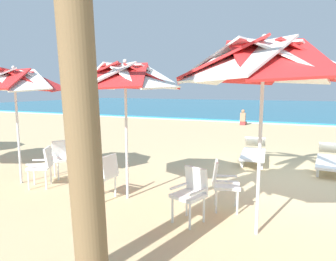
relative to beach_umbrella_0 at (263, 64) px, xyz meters
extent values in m
plane|color=#D3B784|center=(0.48, 3.01, -2.43)|extent=(80.00, 80.00, 0.00)
cube|color=teal|center=(0.48, 33.20, -2.38)|extent=(80.00, 36.00, 0.10)
cube|color=white|center=(0.48, 14.90, -2.43)|extent=(80.00, 0.70, 0.01)
cylinder|color=silver|center=(0.00, 0.00, -1.30)|extent=(0.05, 0.05, 2.27)
cube|color=red|center=(0.56, 0.23, 0.03)|extent=(1.39, 1.34, 0.59)
cube|color=white|center=(0.23, 0.56, 0.03)|extent=(1.32, 1.43, 0.59)
cube|color=red|center=(-0.23, 0.56, 0.03)|extent=(1.34, 1.39, 0.59)
cube|color=white|center=(-0.56, 0.23, 0.03)|extent=(1.43, 1.32, 0.59)
cube|color=red|center=(-0.56, -0.23, 0.03)|extent=(1.39, 1.34, 0.59)
cube|color=white|center=(-0.23, -0.56, 0.03)|extent=(1.32, 1.43, 0.59)
cube|color=red|center=(0.23, -0.56, 0.03)|extent=(1.34, 1.39, 0.59)
cube|color=white|center=(0.56, -0.23, 0.03)|extent=(1.43, 1.32, 0.59)
sphere|color=silver|center=(0.00, 0.00, 0.35)|extent=(0.08, 0.08, 0.08)
cube|color=white|center=(-1.04, -0.04, -1.99)|extent=(0.56, 0.56, 0.05)
cube|color=white|center=(-0.98, 0.15, -1.77)|extent=(0.43, 0.23, 0.40)
cube|color=white|center=(-0.85, -0.11, -1.88)|extent=(0.17, 0.39, 0.03)
cube|color=white|center=(-1.23, 0.02, -1.88)|extent=(0.17, 0.39, 0.03)
cylinder|color=white|center=(-0.93, -0.27, -2.23)|extent=(0.04, 0.04, 0.41)
cylinder|color=white|center=(-1.27, -0.15, -2.23)|extent=(0.04, 0.04, 0.41)
cylinder|color=white|center=(-0.82, 0.07, -2.23)|extent=(0.04, 0.04, 0.41)
cylinder|color=white|center=(-1.15, 0.18, -2.23)|extent=(0.04, 0.04, 0.41)
cube|color=white|center=(-0.61, 0.70, -1.99)|extent=(0.55, 0.55, 0.05)
cube|color=white|center=(-0.80, 0.65, -1.77)|extent=(0.21, 0.43, 0.40)
cube|color=white|center=(-0.67, 0.89, -1.88)|extent=(0.39, 0.15, 0.03)
cube|color=white|center=(-0.55, 0.51, -1.88)|extent=(0.39, 0.15, 0.03)
cylinder|color=white|center=(-0.49, 0.92, -2.23)|extent=(0.04, 0.04, 0.41)
cylinder|color=white|center=(-0.39, 0.58, -2.23)|extent=(0.04, 0.04, 0.41)
cylinder|color=white|center=(-0.83, 0.82, -2.23)|extent=(0.04, 0.04, 0.41)
cylinder|color=white|center=(-0.73, 0.48, -2.23)|extent=(0.04, 0.04, 0.41)
cylinder|color=silver|center=(-2.49, 0.49, -1.34)|extent=(0.05, 0.05, 2.20)
cube|color=red|center=(-2.00, 0.70, -0.11)|extent=(1.21, 1.16, 0.49)
cube|color=white|center=(-2.29, 0.98, -0.11)|extent=(1.15, 1.24, 0.49)
cube|color=red|center=(-2.69, 0.98, -0.11)|extent=(1.16, 1.21, 0.49)
cube|color=white|center=(-2.97, 0.70, -0.11)|extent=(1.24, 1.15, 0.49)
cube|color=red|center=(-2.97, 0.29, -0.11)|extent=(1.21, 1.16, 0.49)
cube|color=white|center=(-2.69, 0.01, -0.11)|extent=(1.15, 1.24, 0.49)
cube|color=red|center=(-2.29, 0.01, -0.11)|extent=(1.16, 1.21, 0.49)
cube|color=white|center=(-2.00, 0.29, -0.11)|extent=(1.24, 1.15, 0.49)
sphere|color=silver|center=(-2.49, 0.49, 0.16)|extent=(0.08, 0.08, 0.08)
cube|color=white|center=(-2.94, 0.31, -1.99)|extent=(0.47, 0.47, 0.05)
cube|color=white|center=(-2.74, 0.29, -1.77)|extent=(0.13, 0.42, 0.40)
cube|color=white|center=(-2.95, 0.11, -1.88)|extent=(0.40, 0.07, 0.03)
cube|color=white|center=(-2.92, 0.51, -1.88)|extent=(0.40, 0.07, 0.03)
cylinder|color=white|center=(-3.13, 0.15, -2.23)|extent=(0.04, 0.04, 0.41)
cylinder|color=white|center=(-3.10, 0.50, -2.23)|extent=(0.04, 0.04, 0.41)
cylinder|color=white|center=(-2.77, 0.12, -2.23)|extent=(0.04, 0.04, 0.41)
cylinder|color=white|center=(-2.75, 0.47, -2.23)|extent=(0.04, 0.04, 0.41)
cylinder|color=silver|center=(-5.17, 0.34, -1.36)|extent=(0.05, 0.05, 2.15)
cube|color=red|center=(-4.70, 0.54, -0.15)|extent=(1.17, 1.13, 0.51)
cube|color=white|center=(-4.98, 0.81, -0.15)|extent=(1.12, 1.22, 0.51)
cube|color=red|center=(-5.37, 0.81, -0.15)|extent=(1.13, 1.17, 0.51)
cube|color=white|center=(-5.65, 0.54, -0.15)|extent=(1.22, 1.12, 0.51)
cube|color=red|center=(-4.98, -0.14, -0.15)|extent=(1.13, 1.17, 0.51)
cube|color=white|center=(-4.70, 0.14, -0.15)|extent=(1.22, 1.12, 0.51)
sphere|color=silver|center=(-5.17, 0.34, 0.12)|extent=(0.08, 0.08, 0.08)
cube|color=white|center=(-4.61, 1.08, -1.99)|extent=(0.61, 0.61, 0.05)
cube|color=white|center=(-4.78, 1.19, -1.77)|extent=(0.31, 0.40, 0.40)
cube|color=white|center=(-4.50, 1.25, -1.88)|extent=(0.35, 0.25, 0.03)
cube|color=white|center=(-4.72, 0.91, -1.88)|extent=(0.35, 0.25, 0.03)
cylinder|color=white|center=(-4.36, 1.13, -2.23)|extent=(0.04, 0.04, 0.41)
cylinder|color=white|center=(-4.56, 0.84, -2.23)|extent=(0.04, 0.04, 0.41)
cylinder|color=white|center=(-4.66, 1.32, -2.23)|extent=(0.04, 0.04, 0.41)
cylinder|color=white|center=(-4.85, 1.03, -2.23)|extent=(0.04, 0.04, 0.41)
cube|color=white|center=(-4.56, 0.31, -1.99)|extent=(0.60, 0.60, 0.05)
cube|color=white|center=(-4.39, 0.41, -1.77)|extent=(0.29, 0.41, 0.40)
cube|color=white|center=(-4.46, 0.14, -1.88)|extent=(0.36, 0.23, 0.03)
cube|color=white|center=(-4.66, 0.48, -1.88)|extent=(0.36, 0.23, 0.03)
cylinder|color=white|center=(-4.63, 0.07, -2.23)|extent=(0.04, 0.04, 0.41)
cylinder|color=white|center=(-4.80, 0.37, -2.23)|extent=(0.04, 0.04, 0.41)
cylinder|color=white|center=(-4.32, 0.24, -2.23)|extent=(0.04, 0.04, 0.41)
cylinder|color=white|center=(-4.50, 0.55, -2.23)|extent=(0.04, 0.04, 0.41)
cube|color=white|center=(1.25, 4.17, -2.18)|extent=(0.77, 1.75, 0.06)
cube|color=white|center=(1.34, 5.22, -2.00)|extent=(0.64, 0.53, 0.36)
cube|color=white|center=(0.95, 3.55, -2.32)|extent=(0.06, 0.06, 0.22)
cube|color=white|center=(1.05, 4.83, -2.32)|extent=(0.06, 0.06, 0.22)
cube|color=white|center=(-0.67, 4.36, -2.18)|extent=(0.79, 1.75, 0.06)
cube|color=white|center=(-0.77, 5.41, -2.00)|extent=(0.65, 0.53, 0.36)
cube|color=white|center=(-0.36, 3.75, -2.32)|extent=(0.06, 0.06, 0.22)
cube|color=white|center=(-0.87, 3.70, -2.32)|extent=(0.06, 0.06, 0.22)
cube|color=white|center=(-0.48, 5.02, -2.32)|extent=(0.06, 0.06, 0.22)
cube|color=white|center=(-0.99, 4.97, -2.32)|extent=(0.06, 0.06, 0.22)
cube|color=red|center=(-2.57, 13.41, -2.33)|extent=(0.30, 0.24, 0.20)
cube|color=#9E7051|center=(-2.57, 13.39, -1.97)|extent=(0.30, 0.25, 0.54)
sphere|color=#9E7051|center=(-2.57, 13.38, -1.61)|extent=(0.20, 0.20, 0.20)
cube|color=#9E7051|center=(-2.57, 13.81, -2.36)|extent=(0.26, 0.76, 0.14)
camera|label=1|loc=(0.50, -4.31, -0.33)|focal=32.18mm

